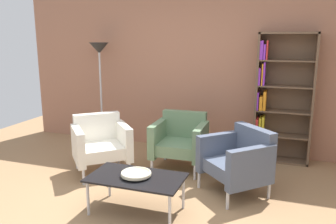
% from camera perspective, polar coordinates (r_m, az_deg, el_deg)
% --- Properties ---
extents(ground_plane, '(8.32, 8.32, 0.00)m').
position_cam_1_polar(ground_plane, '(3.68, -3.39, -17.45)').
color(ground_plane, '#9E7751').
extents(brick_back_panel, '(6.40, 0.12, 2.90)m').
position_cam_1_polar(brick_back_panel, '(5.56, 6.19, 8.43)').
color(brick_back_panel, '#A87056').
rests_on(brick_back_panel, ground_plane).
extents(bookshelf_tall, '(0.80, 0.30, 1.90)m').
position_cam_1_polar(bookshelf_tall, '(5.27, 17.99, 2.05)').
color(bookshelf_tall, brown).
rests_on(bookshelf_tall, ground_plane).
extents(coffee_table_low, '(1.00, 0.56, 0.40)m').
position_cam_1_polar(coffee_table_low, '(3.67, -5.32, -11.14)').
color(coffee_table_low, black).
rests_on(coffee_table_low, ground_plane).
extents(decorative_bowl, '(0.32, 0.32, 0.05)m').
position_cam_1_polar(decorative_bowl, '(3.64, -5.34, -10.18)').
color(decorative_bowl, beige).
rests_on(decorative_bowl, coffee_table_low).
extents(armchair_corner_red, '(0.73, 0.67, 0.78)m').
position_cam_1_polar(armchair_corner_red, '(4.83, 2.07, -4.63)').
color(armchair_corner_red, slate).
rests_on(armchair_corner_red, ground_plane).
extents(armchair_near_window, '(0.95, 0.94, 0.78)m').
position_cam_1_polar(armchair_near_window, '(4.78, -11.19, -5.05)').
color(armchair_near_window, white).
rests_on(armchair_near_window, ground_plane).
extents(armchair_by_bookshelf, '(0.95, 0.95, 0.78)m').
position_cam_1_polar(armchair_by_bookshelf, '(4.17, 11.66, -7.73)').
color(armchair_by_bookshelf, '#4C566B').
rests_on(armchair_by_bookshelf, ground_plane).
extents(floor_lamp_torchiere, '(0.32, 0.32, 1.74)m').
position_cam_1_polar(floor_lamp_torchiere, '(5.86, -11.34, 8.45)').
color(floor_lamp_torchiere, silver).
rests_on(floor_lamp_torchiere, ground_plane).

